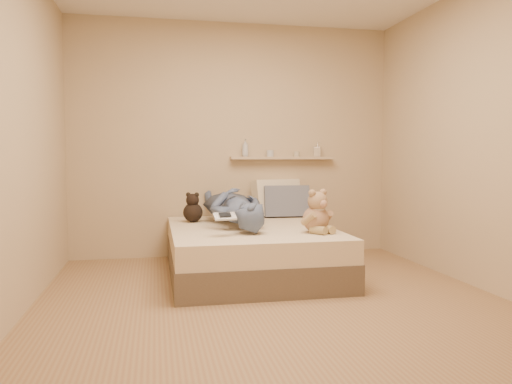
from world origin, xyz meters
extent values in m
plane|color=olive|center=(0.00, 0.00, 0.00)|extent=(3.80, 3.80, 0.00)
plane|color=tan|center=(0.00, 1.90, 1.30)|extent=(3.60, 0.00, 3.60)
plane|color=tan|center=(0.00, -1.90, 1.30)|extent=(3.60, 0.00, 3.60)
plane|color=tan|center=(-1.80, 0.00, 1.30)|extent=(0.00, 3.80, 3.80)
plane|color=tan|center=(1.80, 0.00, 1.30)|extent=(0.00, 3.80, 3.80)
cube|color=brown|center=(0.00, 0.93, 0.12)|extent=(1.50, 1.90, 0.25)
cube|color=beige|center=(0.00, 0.93, 0.35)|extent=(1.48, 1.88, 0.20)
cube|color=#AAADB1|center=(-0.31, 0.41, 0.62)|extent=(0.20, 0.12, 0.06)
cube|color=black|center=(-0.31, 0.40, 0.63)|extent=(0.11, 0.06, 0.03)
sphere|color=#9A6E54|center=(0.50, 0.47, 0.57)|extent=(0.23, 0.23, 0.23)
sphere|color=#A07D58|center=(0.51, 0.45, 0.72)|extent=(0.17, 0.17, 0.17)
sphere|color=#977A52|center=(0.45, 0.43, 0.80)|extent=(0.06, 0.06, 0.06)
sphere|color=#A5845A|center=(0.56, 0.47, 0.80)|extent=(0.06, 0.06, 0.06)
sphere|color=#A27559|center=(0.53, 0.38, 0.71)|extent=(0.07, 0.07, 0.07)
cylinder|color=#9A7C52|center=(0.41, 0.40, 0.58)|extent=(0.14, 0.16, 0.13)
cylinder|color=#926D4E|center=(0.61, 0.48, 0.58)|extent=(0.07, 0.15, 0.13)
cylinder|color=#9B8452|center=(0.48, 0.36, 0.49)|extent=(0.14, 0.17, 0.08)
cylinder|color=tan|center=(0.59, 0.40, 0.49)|extent=(0.10, 0.16, 0.08)
cylinder|color=beige|center=(0.51, 0.45, 0.65)|extent=(0.16, 0.16, 0.02)
sphere|color=black|center=(-0.51, 1.38, 0.55)|extent=(0.20, 0.20, 0.20)
sphere|color=black|center=(-0.51, 1.37, 0.68)|extent=(0.13, 0.13, 0.13)
sphere|color=black|center=(-0.55, 1.39, 0.73)|extent=(0.05, 0.05, 0.05)
sphere|color=black|center=(-0.47, 1.36, 0.73)|extent=(0.05, 0.05, 0.05)
cube|color=beige|center=(0.46, 1.76, 0.65)|extent=(0.59, 0.38, 0.42)
cube|color=slate|center=(0.54, 1.62, 0.62)|extent=(0.51, 0.23, 0.36)
imported|color=#454F6D|center=(-0.13, 1.13, 0.63)|extent=(0.64, 1.54, 0.36)
cube|color=tan|center=(0.55, 1.84, 1.10)|extent=(1.20, 0.12, 0.03)
imported|color=#B6B9BF|center=(0.12, 1.84, 1.21)|extent=(0.09, 0.09, 0.20)
cylinder|color=#B7BBC1|center=(0.40, 1.84, 1.15)|extent=(0.08, 0.08, 0.07)
cylinder|color=#BEB8A3|center=(0.72, 1.84, 1.15)|extent=(0.07, 0.07, 0.06)
imported|color=silver|center=(0.97, 1.84, 1.20)|extent=(0.11, 0.10, 0.17)
camera|label=1|loc=(-0.88, -3.68, 1.11)|focal=35.00mm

